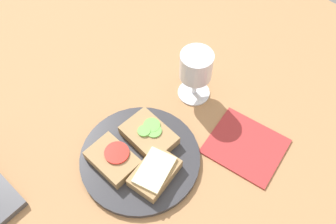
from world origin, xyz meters
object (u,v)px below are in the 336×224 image
Objects in this scene: plate at (139,159)px; wine_glass at (196,68)px; sandwich_with_cheese at (155,173)px; napkin at (246,146)px; sandwich_with_cucumber at (148,134)px; sandwich_with_tomato at (113,159)px.

wine_glass reaches higher than plate.
sandwich_with_cheese reaches higher than plate.
plate is at bearing 140.80° from napkin.
sandwich_with_cucumber reaches higher than napkin.
sandwich_with_tomato is at bearing 142.84° from plate.
sandwich_with_cheese reaches higher than napkin.
sandwich_with_cheese is 8.87cm from sandwich_with_cucumber.
sandwich_with_cucumber is at bearing -176.92° from wine_glass.
sandwich_with_cucumber is at bearing 127.90° from napkin.
wine_glass is (21.20, 7.94, 6.13)cm from sandwich_with_cheese.
sandwich_with_tomato is 27.41cm from napkin.
plate is 2.36× the size of sandwich_with_cheese.
plate is 5.47cm from sandwich_with_cucumber.
sandwich_with_cucumber is (4.74, 2.01, 1.85)cm from plate.
sandwich_with_cheese is at bearing -67.16° from sandwich_with_tomato.
sandwich_with_cheese is at bearing -126.98° from sandwich_with_cucumber.
napkin is at bearing -39.20° from plate.
napkin is at bearing -52.10° from sandwich_with_cucumber.
sandwich_with_cheese is at bearing -159.47° from wine_glass.
sandwich_with_tomato is at bearing 173.27° from sandwich_with_cucumber.
wine_glass is (20.60, 2.87, 8.15)cm from plate.
sandwich_with_cheese is 0.81× the size of wine_glass.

